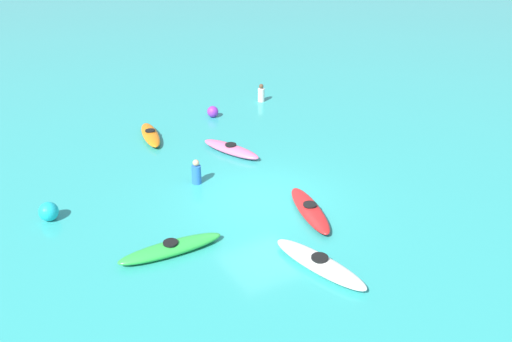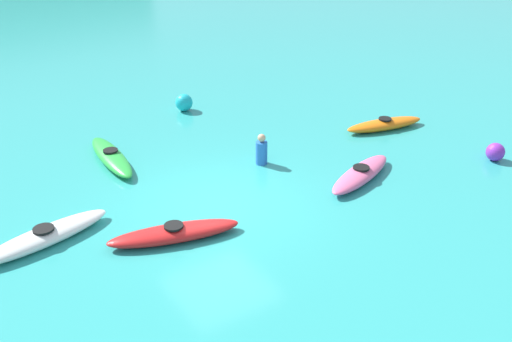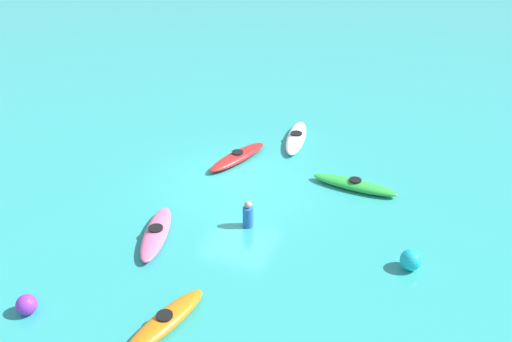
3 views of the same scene
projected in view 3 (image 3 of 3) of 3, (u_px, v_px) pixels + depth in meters
ground_plane at (239, 184)px, 19.28m from camera, size 600.00×600.00×0.00m
kayak_pink at (156, 233)px, 16.48m from camera, size 2.79×1.54×0.37m
kayak_white at (296, 138)px, 22.08m from camera, size 3.06×1.31×0.37m
kayak_red at (238, 157)px, 20.68m from camera, size 2.95×1.44×0.37m
kayak_orange at (165, 321)px, 13.36m from camera, size 2.73×1.15×0.37m
kayak_green at (355, 185)px, 18.92m from camera, size 0.79×2.97×0.37m
buoy_cyan at (411, 260)px, 15.19m from camera, size 0.58×0.58×0.58m
buoy_purple at (27, 305)px, 13.72m from camera, size 0.51×0.51×0.51m
person_by_kayaks at (248, 215)px, 16.90m from camera, size 0.40×0.40×0.88m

